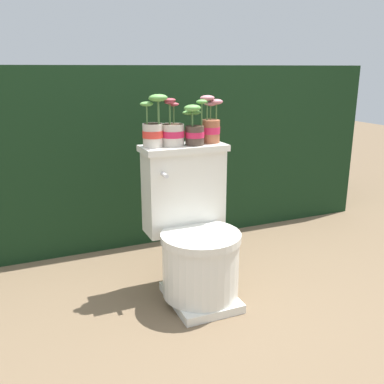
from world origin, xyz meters
name	(u,v)px	position (x,y,z in m)	size (l,w,h in m)	color
ground_plane	(208,305)	(0.00, 0.00, 0.00)	(12.00, 12.00, 0.00)	brown
hedge_backdrop	(130,146)	(0.00, 1.32, 0.55)	(3.19, 0.98, 1.11)	black
toilet	(194,236)	(-0.02, 0.13, 0.31)	(0.42, 0.49, 0.73)	silver
potted_plant_left	(154,125)	(-0.16, 0.26, 0.84)	(0.14, 0.11, 0.24)	beige
potted_plant_midleft	(173,132)	(-0.07, 0.26, 0.80)	(0.11, 0.11, 0.22)	beige
potted_plant_middle	(194,128)	(0.03, 0.24, 0.81)	(0.12, 0.11, 0.21)	#47382D
potted_plant_midright	(211,126)	(0.14, 0.27, 0.82)	(0.12, 0.10, 0.23)	#9E5638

